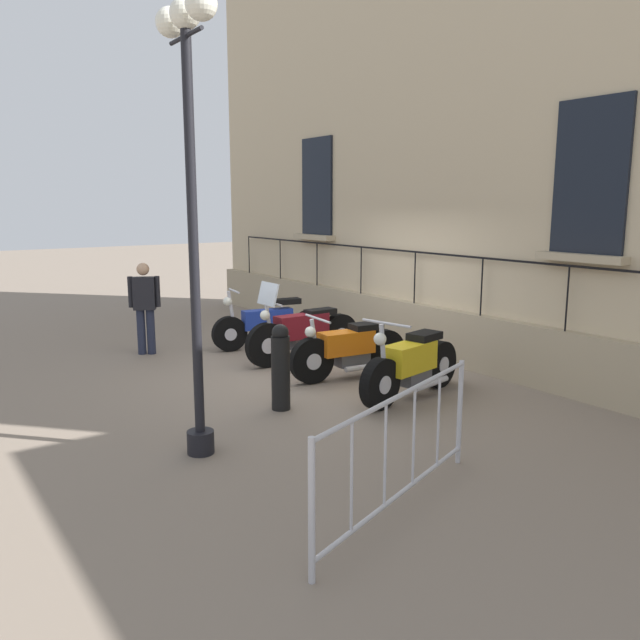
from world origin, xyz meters
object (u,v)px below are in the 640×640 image
Objects in this scene: lamppost at (190,156)px; pedestrian_standing at (145,304)px; motorcycle_blue at (269,325)px; crowd_barrier at (400,448)px; motorcycle_maroon at (303,333)px; motorcycle_yellow at (411,366)px; bollard at (281,367)px; motorcycle_orange at (349,350)px.

lamppost reaches higher than pedestrian_standing.
motorcycle_blue is 2.18m from pedestrian_standing.
motorcycle_blue is 0.89× the size of crowd_barrier.
motorcycle_maroon reaches higher than motorcycle_yellow.
pedestrian_standing is at bearing -84.95° from bollard.
lamppost reaches higher than crowd_barrier.
pedestrian_standing is at bearing -103.39° from lamppost.
crowd_barrier is 6.70m from pedestrian_standing.
bollard reaches higher than crowd_barrier.
lamppost is at bearing 76.61° from pedestrian_standing.
lamppost reaches higher than motorcycle_blue.
lamppost is at bearing 27.15° from bollard.
pedestrian_standing reaches higher than motorcycle_maroon.
motorcycle_yellow is 0.45× the size of lamppost.
crowd_barrier is 1.53× the size of pedestrian_standing.
motorcycle_orange is (0.00, 1.22, -0.05)m from motorcycle_maroon.
bollard reaches higher than motorcycle_blue.
motorcycle_yellow reaches higher than motorcycle_orange.
bollard is 0.70× the size of pedestrian_standing.
motorcycle_orange is 4.12m from crowd_barrier.
crowd_barrier is at bearing 69.23° from motorcycle_blue.
motorcycle_maroon is (0.07, 1.20, 0.06)m from motorcycle_blue.
lamppost is 1.84× the size of crowd_barrier.
motorcycle_yellow is (-0.09, 2.45, -0.04)m from motorcycle_maroon.
motorcycle_blue is 1.36× the size of pedestrian_standing.
motorcycle_orange is at bearing 89.94° from motorcycle_maroon.
pedestrian_standing is (1.92, -1.97, 0.41)m from motorcycle_maroon.
motorcycle_yellow is at bearing -177.25° from lamppost.
motorcycle_yellow is at bearing 160.71° from bollard.
motorcycle_maroon is at bearing -87.97° from motorcycle_yellow.
pedestrian_standing reaches higher than crowd_barrier.
motorcycle_blue reaches higher than crowd_barrier.
motorcycle_orange is at bearing -155.24° from lamppost.
motorcycle_yellow is 3.20m from crowd_barrier.
motorcycle_yellow reaches higher than bollard.
motorcycle_orange is (0.07, 2.42, 0.01)m from motorcycle_blue.
motorcycle_orange is at bearing 88.25° from motorcycle_blue.
bollard reaches higher than motorcycle_orange.
bollard is at bearing -101.78° from crowd_barrier.
bollard is (1.65, 3.07, 0.14)m from motorcycle_blue.
lamppost is at bearing -68.54° from crowd_barrier.
bollard is 3.86m from pedestrian_standing.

